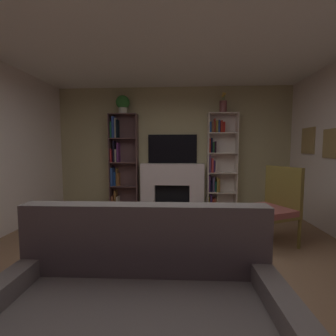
{
  "coord_description": "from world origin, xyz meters",
  "views": [
    {
      "loc": [
        0.22,
        -2.49,
        1.36
      ],
      "look_at": [
        0.0,
        1.1,
        1.06
      ],
      "focal_mm": 25.12,
      "sensor_mm": 36.0,
      "label": 1
    }
  ],
  "objects": [
    {
      "name": "armchair",
      "position": [
        1.53,
        0.9,
        0.56
      ],
      "size": [
        0.78,
        0.8,
        1.1
      ],
      "color": "brown",
      "rests_on": "ground_plane"
    },
    {
      "name": "wall_back_accent",
      "position": [
        0.0,
        2.77,
        1.35
      ],
      "size": [
        5.22,
        0.06,
        2.7
      ],
      "primitive_type": "cube",
      "color": "tan",
      "rests_on": "ground_plane"
    },
    {
      "name": "couch",
      "position": [
        -0.04,
        -1.15,
        0.31
      ],
      "size": [
        1.77,
        0.86,
        0.97
      ],
      "color": "#665F5C",
      "rests_on": "ground_plane"
    },
    {
      "name": "coffee_table",
      "position": [
        -0.04,
        -0.31,
        0.36
      ],
      "size": [
        0.79,
        0.54,
        0.41
      ],
      "color": "brown",
      "rests_on": "ground_plane"
    },
    {
      "name": "potted_plant",
      "position": [
        -1.07,
        2.59,
        2.33
      ],
      "size": [
        0.29,
        0.29,
        0.4
      ],
      "color": "beige",
      "rests_on": "bookshelf_left"
    },
    {
      "name": "ceiling",
      "position": [
        0.0,
        0.0,
        2.73
      ],
      "size": [
        5.22,
        5.61,
        0.06
      ],
      "primitive_type": "cube",
      "color": "white",
      "rests_on": "wall_back_accent"
    },
    {
      "name": "bookshelf_left",
      "position": [
        -1.15,
        2.65,
        1.06
      ],
      "size": [
        0.62,
        0.26,
        2.11
      ],
      "color": "brown",
      "rests_on": "ground_plane"
    },
    {
      "name": "tv",
      "position": [
        0.0,
        2.71,
        1.36
      ],
      "size": [
        1.07,
        0.06,
        0.63
      ],
      "primitive_type": "cube",
      "color": "black",
      "rests_on": "fireplace"
    },
    {
      "name": "bookshelf_right",
      "position": [
        1.0,
        2.64,
        1.04
      ],
      "size": [
        0.62,
        0.29,
        2.11
      ],
      "color": "silver",
      "rests_on": "ground_plane"
    },
    {
      "name": "vase_with_flowers",
      "position": [
        1.07,
        2.6,
        2.26
      ],
      "size": [
        0.15,
        0.15,
        0.43
      ],
      "color": "brown",
      "rests_on": "bookshelf_right"
    },
    {
      "name": "ground_plane",
      "position": [
        0.0,
        0.0,
        0.0
      ],
      "size": [
        6.59,
        6.59,
        0.0
      ],
      "primitive_type": "plane",
      "color": "#836248"
    },
    {
      "name": "fireplace",
      "position": [
        0.0,
        2.62,
        0.55
      ],
      "size": [
        1.48,
        0.54,
        1.04
      ],
      "color": "white",
      "rests_on": "ground_plane"
    }
  ]
}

